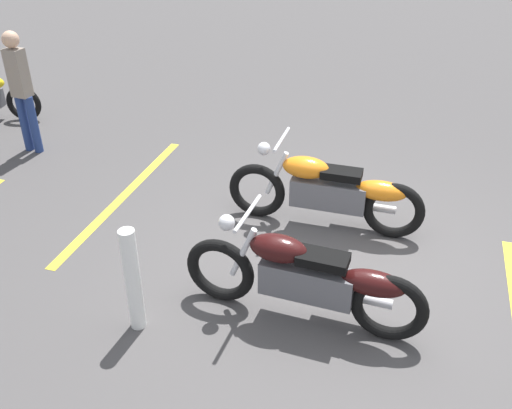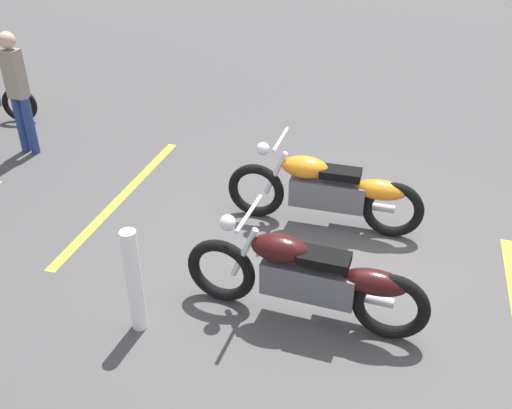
% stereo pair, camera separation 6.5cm
% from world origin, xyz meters
% --- Properties ---
extents(ground_plane, '(60.00, 60.00, 0.00)m').
position_xyz_m(ground_plane, '(0.00, 0.00, 0.00)').
color(ground_plane, '#474444').
extents(motorcycle_bright_foreground, '(2.23, 0.62, 1.04)m').
position_xyz_m(motorcycle_bright_foreground, '(0.24, -0.80, 0.46)').
color(motorcycle_bright_foreground, black).
rests_on(motorcycle_bright_foreground, ground).
extents(motorcycle_dark_foreground, '(2.23, 0.62, 1.04)m').
position_xyz_m(motorcycle_dark_foreground, '(0.18, 0.80, 0.46)').
color(motorcycle_dark_foreground, black).
rests_on(motorcycle_dark_foreground, ground).
extents(bystander_near_row, '(0.29, 0.22, 1.72)m').
position_xyz_m(bystander_near_row, '(4.68, -1.69, 0.96)').
color(bystander_near_row, navy).
rests_on(bystander_near_row, ground).
extents(bollard_post, '(0.14, 0.14, 1.02)m').
position_xyz_m(bollard_post, '(1.62, 1.28, 0.51)').
color(bollard_post, white).
rests_on(bollard_post, ground).
extents(parking_stripe_mid, '(0.21, 3.20, 0.01)m').
position_xyz_m(parking_stripe_mid, '(2.82, -0.82, 0.00)').
color(parking_stripe_mid, yellow).
rests_on(parking_stripe_mid, ground).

